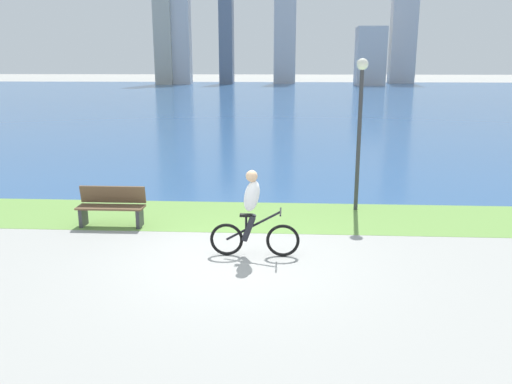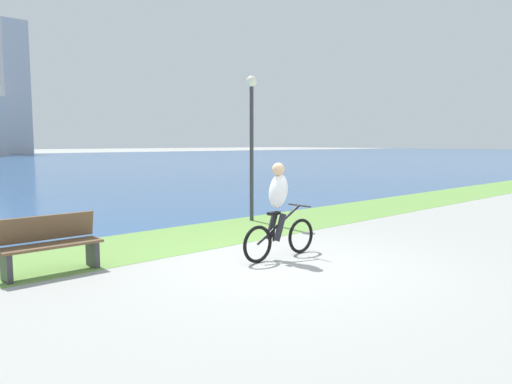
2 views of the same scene
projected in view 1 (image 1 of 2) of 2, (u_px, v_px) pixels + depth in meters
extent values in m
plane|color=#9E9E99|center=(236.00, 261.00, 9.71)|extent=(300.00, 300.00, 0.00)
cube|color=#6B9947|center=(247.00, 216.00, 12.53)|extent=(120.00, 2.54, 0.01)
cube|color=#2D568C|center=(278.00, 97.00, 54.99)|extent=(300.00, 85.16, 0.00)
torus|color=black|center=(283.00, 241.00, 9.88)|extent=(0.64, 0.06, 0.64)
torus|color=black|center=(227.00, 239.00, 9.94)|extent=(0.64, 0.06, 0.64)
cylinder|color=black|center=(253.00, 226.00, 9.84)|extent=(1.05, 0.04, 0.61)
cylinder|color=black|center=(246.00, 228.00, 9.86)|extent=(0.04, 0.04, 0.47)
cube|color=black|center=(246.00, 215.00, 9.80)|extent=(0.24, 0.10, 0.05)
cylinder|color=black|center=(281.00, 212.00, 9.74)|extent=(0.03, 0.52, 0.03)
ellipsoid|color=white|center=(252.00, 196.00, 9.70)|extent=(0.40, 0.36, 0.65)
sphere|color=#D8AD84|center=(252.00, 176.00, 9.60)|extent=(0.22, 0.22, 0.22)
cylinder|color=#26262D|center=(249.00, 226.00, 9.95)|extent=(0.27, 0.11, 0.49)
cylinder|color=#26262D|center=(249.00, 229.00, 9.75)|extent=(0.27, 0.11, 0.49)
cube|color=brown|center=(111.00, 207.00, 11.66)|extent=(1.50, 0.45, 0.04)
cube|color=brown|center=(113.00, 194.00, 11.79)|extent=(1.50, 0.11, 0.40)
cube|color=#38383D|center=(140.00, 217.00, 11.68)|extent=(0.08, 0.37, 0.45)
cube|color=#38383D|center=(83.00, 216.00, 11.75)|extent=(0.08, 0.37, 0.45)
cylinder|color=#38383D|center=(359.00, 141.00, 12.69)|extent=(0.10, 0.10, 3.47)
sphere|color=white|center=(362.00, 64.00, 12.24)|extent=(0.28, 0.28, 0.28)
cube|color=#ADA899|center=(164.00, 13.00, 84.64)|extent=(2.84, 3.90, 22.69)
cube|color=#B7B7BC|center=(179.00, 35.00, 85.24)|extent=(3.64, 2.40, 15.82)
cube|color=#8C939E|center=(183.00, 17.00, 86.20)|extent=(2.07, 2.03, 21.75)
cube|color=slate|center=(226.00, 28.00, 86.68)|extent=(2.23, 3.33, 18.33)
cube|color=#B7B7BC|center=(285.00, 19.00, 88.12)|extent=(3.69, 3.45, 21.32)
cube|color=#B7B7BC|center=(370.00, 56.00, 81.90)|extent=(4.47, 4.28, 8.97)
cube|color=#ADA899|center=(371.00, 59.00, 89.03)|extent=(2.27, 2.60, 8.11)
cube|color=#B7B7BC|center=(405.00, 14.00, 88.10)|extent=(4.26, 2.58, 22.96)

